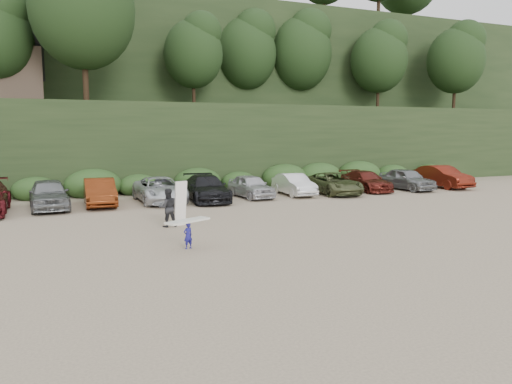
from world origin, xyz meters
name	(u,v)px	position (x,y,z in m)	size (l,w,h in m)	color
ground	(265,234)	(0.00, 0.00, 0.00)	(120.00, 120.00, 0.00)	tan
hillside_backdrop	(124,61)	(-0.26, 35.93, 11.22)	(90.00, 41.50, 28.00)	black
parked_cars	(161,190)	(-2.08, 10.00, 0.76)	(39.93, 6.17, 1.64)	#AAABAF
child_surfer	(188,229)	(-3.52, -1.34, 0.70)	(1.75, 1.21, 1.03)	navy
adult_surfer	(169,207)	(-3.23, 2.89, 0.84)	(1.27, 0.65, 1.96)	black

